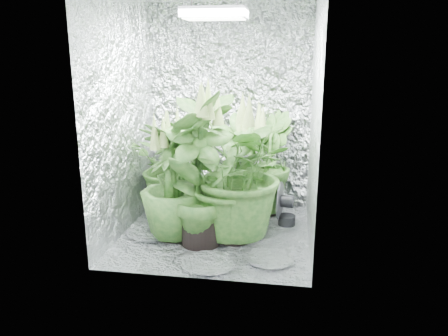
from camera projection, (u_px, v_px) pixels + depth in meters
name	position (u px, v px, depth m)	size (l,w,h in m)	color
ground	(216.00, 233.00, 3.83)	(1.60, 1.60, 0.00)	white
walls	(215.00, 120.00, 3.57)	(1.62, 1.62, 2.00)	white
grow_lamp	(215.00, 13.00, 3.36)	(0.50, 0.30, 0.22)	gray
plant_a	(176.00, 165.00, 4.20)	(0.99, 0.99, 1.04)	black
plant_b	(237.00, 166.00, 4.23)	(0.65, 0.65, 1.04)	black
plant_c	(268.00, 164.00, 4.23)	(0.62, 0.62, 1.07)	black
plant_d	(173.00, 182.00, 3.63)	(0.69, 0.69, 1.06)	black
plant_e	(234.00, 171.00, 3.56)	(1.35, 1.35, 1.25)	black
plant_f	(200.00, 170.00, 3.46)	(0.89, 0.89, 1.35)	black
circulation_fan	(283.00, 207.00, 3.98)	(0.18, 0.35, 0.40)	black
plant_label	(208.00, 211.00, 3.50)	(0.05, 0.01, 0.08)	white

